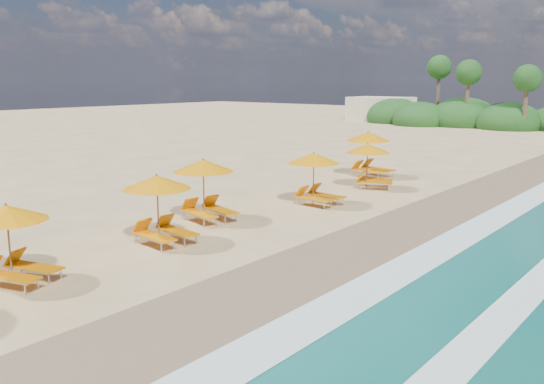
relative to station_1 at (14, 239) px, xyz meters
The scene contains 11 objects.
ground 8.35m from the station_1, 79.93° to the left, with size 160.00×160.00×0.00m, color #D8B47F.
wet_sand 9.86m from the station_1, 56.23° to the left, with size 4.00×160.00×0.01m, color #80684C.
surf_foam 11.57m from the station_1, 45.00° to the left, with size 4.00×160.00×0.01m.
station_1 is the anchor object (origin of this frame).
station_2 4.53m from the station_1, 89.24° to the left, with size 2.44×2.29×2.12m.
station_3 7.50m from the station_1, 97.37° to the left, with size 2.71×2.62×2.20m.
station_4 12.04m from the station_1, 87.23° to the left, with size 2.34×2.18×2.10m.
station_5 16.50m from the station_1, 88.32° to the left, with size 2.73×2.72×2.08m.
station_6 19.30m from the station_1, 93.31° to the left, with size 2.66×2.50×2.33m.
treeline 54.33m from the station_1, 98.99° to the left, with size 25.80×8.80×9.74m.
beach_building 59.79m from the station_1, 110.11° to the left, with size 7.00×5.00×2.80m, color beige.
Camera 1 is at (11.82, -14.56, 4.90)m, focal length 37.79 mm.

